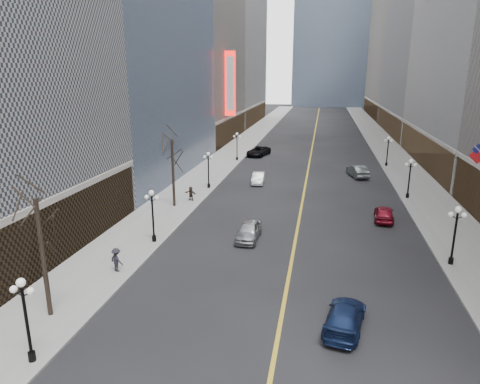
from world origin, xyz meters
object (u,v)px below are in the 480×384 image
at_px(streetlamp_east_2, 410,174).
at_px(car_sb_near, 345,317).
at_px(streetlamp_east_3, 388,148).
at_px(streetlamp_west_1, 152,211).
at_px(streetlamp_west_0, 25,312).
at_px(streetlamp_west_3, 237,143).
at_px(streetlamp_west_2, 208,166).
at_px(car_sb_mid, 384,213).
at_px(car_sb_far, 357,171).
at_px(car_nb_mid, 258,178).
at_px(car_nb_near, 249,231).
at_px(car_nb_far, 258,151).
at_px(streetlamp_east_1, 455,229).

relative_size(streetlamp_east_2, car_sb_near, 0.92).
distance_m(streetlamp_east_3, streetlamp_west_1, 43.05).
distance_m(streetlamp_west_0, streetlamp_west_3, 52.00).
bearing_deg(streetlamp_west_1, streetlamp_west_2, 90.00).
bearing_deg(streetlamp_west_2, streetlamp_west_0, -90.00).
distance_m(streetlamp_west_0, car_sb_mid, 32.62).
relative_size(streetlamp_west_2, car_sb_far, 0.89).
relative_size(streetlamp_west_1, car_nb_mid, 1.06).
bearing_deg(streetlamp_west_0, car_sb_near, 21.62).
bearing_deg(streetlamp_east_3, streetlamp_west_0, -114.41).
height_order(streetlamp_east_2, car_sb_far, streetlamp_east_2).
bearing_deg(car_nb_near, streetlamp_west_2, 117.69).
xyz_separation_m(car_nb_far, car_sb_near, (12.61, -51.02, -0.10)).
bearing_deg(car_sb_mid, car_nb_near, 36.01).
relative_size(streetlamp_east_2, streetlamp_west_0, 1.00).
xyz_separation_m(streetlamp_west_3, car_sb_near, (15.41, -45.89, -2.19)).
bearing_deg(streetlamp_west_3, car_sb_far, -22.85).
xyz_separation_m(streetlamp_west_3, car_nb_far, (2.80, 5.12, -2.08)).
relative_size(streetlamp_west_0, car_nb_far, 0.77).
xyz_separation_m(car_nb_near, car_nb_far, (-4.97, 38.73, 0.03)).
relative_size(streetlamp_east_1, streetlamp_east_3, 1.00).
bearing_deg(car_sb_near, car_nb_mid, -62.28).
distance_m(streetlamp_east_3, streetlamp_west_0, 57.10).
bearing_deg(car_nb_mid, car_sb_near, -76.42).
height_order(streetlamp_east_1, streetlamp_west_3, same).
distance_m(streetlamp_west_1, streetlamp_west_2, 18.00).
relative_size(streetlamp_east_2, car_sb_far, 0.89).
xyz_separation_m(streetlamp_east_2, streetlamp_west_2, (-23.60, 0.00, 0.00)).
bearing_deg(car_sb_far, car_nb_far, -54.50).
height_order(streetlamp_west_0, car_sb_mid, streetlamp_west_0).
xyz_separation_m(streetlamp_west_3, car_nb_mid, (5.67, -14.05, -2.20)).
bearing_deg(streetlamp_east_3, streetlamp_east_2, -90.00).
bearing_deg(car_nb_mid, car_sb_far, 21.94).
height_order(streetlamp_west_0, streetlamp_west_3, same).
bearing_deg(car_nb_near, streetlamp_west_3, 104.24).
bearing_deg(car_nb_near, streetlamp_west_1, -161.67).
bearing_deg(streetlamp_west_1, car_sb_near, -32.70).
bearing_deg(car_nb_near, streetlamp_east_3, 66.00).
bearing_deg(streetlamp_west_3, car_sb_mid, -52.79).
relative_size(car_nb_mid, car_sb_mid, 0.97).
bearing_deg(streetlamp_west_2, streetlamp_west_1, -90.00).
height_order(streetlamp_east_3, car_sb_far, streetlamp_east_3).
distance_m(streetlamp_west_3, car_sb_far, 20.38).
relative_size(streetlamp_west_0, streetlamp_west_1, 1.00).
bearing_deg(streetlamp_east_3, streetlamp_east_1, -90.00).
xyz_separation_m(car_nb_far, car_sb_mid, (17.16, -31.41, -0.07)).
bearing_deg(streetlamp_east_3, car_nb_mid, -141.93).
height_order(streetlamp_east_3, car_nb_far, streetlamp_east_3).
distance_m(streetlamp_east_2, car_sb_far, 11.44).
bearing_deg(streetlamp_east_1, car_nb_near, 171.40).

